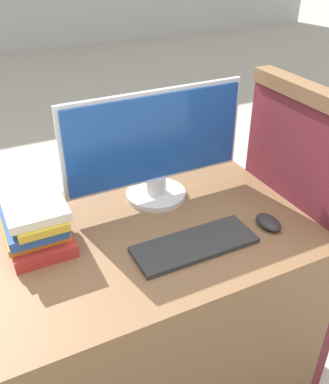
{
  "coord_description": "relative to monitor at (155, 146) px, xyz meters",
  "views": [
    {
      "loc": [
        -0.43,
        -0.68,
        1.61
      ],
      "look_at": [
        0.07,
        0.33,
        0.92
      ],
      "focal_mm": 40.0,
      "sensor_mm": 36.0,
      "label": 1
    }
  ],
  "objects": [
    {
      "name": "keyboard",
      "position": [
        -0.02,
        -0.32,
        -0.2
      ],
      "size": [
        0.39,
        0.15,
        0.02
      ],
      "color": "#2D2D2D",
      "rests_on": "desk"
    },
    {
      "name": "monitor",
      "position": [
        0.0,
        0.0,
        0.0
      ],
      "size": [
        0.67,
        0.22,
        0.4
      ],
      "color": "silver",
      "rests_on": "desk"
    },
    {
      "name": "desk",
      "position": [
        -0.14,
        -0.18,
        -0.59
      ],
      "size": [
        1.12,
        0.73,
        0.76
      ],
      "color": "brown",
      "rests_on": "ground_plane"
    },
    {
      "name": "book_stack",
      "position": [
        -0.45,
        -0.07,
        -0.13
      ],
      "size": [
        0.19,
        0.27,
        0.15
      ],
      "color": "#B72D28",
      "rests_on": "desk"
    },
    {
      "name": "carrel_divider",
      "position": [
        0.44,
        -0.26,
        -0.37
      ],
      "size": [
        0.07,
        0.56,
        1.18
      ],
      "color": "maroon",
      "rests_on": "ground_plane"
    },
    {
      "name": "mouse",
      "position": [
        0.26,
        -0.34,
        -0.19
      ],
      "size": [
        0.07,
        0.1,
        0.03
      ],
      "color": "#262626",
      "rests_on": "desk"
    }
  ]
}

